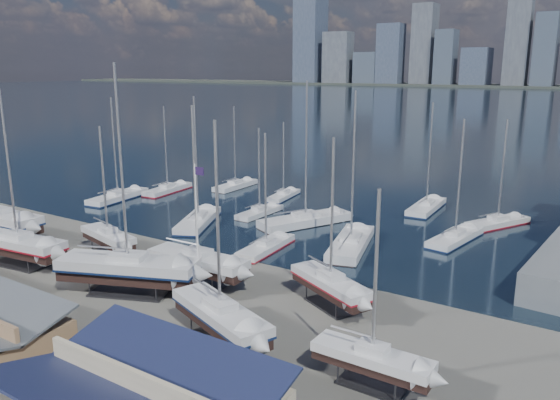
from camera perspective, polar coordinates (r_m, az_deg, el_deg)
The scene contains 24 objects.
ground at distance 51.24m, azimuth -13.47°, elevation -8.56°, with size 1400.00×1400.00×0.00m, color #605E59.
sailboat_cradle_1 at distance 59.65m, azimuth -25.70°, elevation -4.22°, with size 10.95×4.21×17.15m.
sailboat_cradle_2 at distance 59.65m, azimuth -17.53°, elevation -3.66°, with size 8.39×4.10×13.41m.
sailboat_cradle_3 at distance 48.99m, azimuth -15.56°, elevation -6.91°, with size 12.62×7.76×19.48m.
sailboat_cradle_4 at distance 49.93m, azimuth -8.57°, elevation -6.37°, with size 9.84×2.95×15.97m.
sailboat_cradle_5 at distance 39.44m, azimuth -6.26°, elevation -11.93°, with size 10.08×5.98×15.77m.
sailboat_cradle_6 at distance 44.90m, azimuth 5.30°, elevation -8.76°, with size 8.67×5.91×13.90m.
sailboat_cradle_7 at distance 34.83m, azimuth 9.59°, elevation -16.03°, with size 7.46×2.13×12.45m.
sailboat_moored_0 at distance 84.11m, azimuth -16.57°, elevation 0.19°, with size 4.26×10.80×15.71m.
sailboat_moored_1 at distance 87.46m, azimuth -11.65°, elevation 0.98°, with size 3.51×9.57×13.99m.
sailboat_moored_2 at distance 88.90m, azimuth -4.67°, elevation 1.44°, with size 2.73×9.19×13.80m.
sailboat_moored_3 at distance 68.84m, azimuth -8.53°, elevation -2.30°, with size 7.45×11.33×16.52m.
sailboat_moored_4 at distance 72.42m, azimuth -2.15°, elevation -1.35°, with size 2.41×8.05×12.09m.
sailboat_moored_5 at distance 81.81m, azimuth 0.37°, elevation 0.40°, with size 3.35×8.20×11.90m.
sailboat_moored_6 at distance 58.53m, azimuth -1.48°, elevation -5.03°, with size 3.11×8.98×13.19m.
sailboat_moored_7 at distance 68.00m, azimuth 2.68°, elevation -2.35°, with size 8.37×12.47×18.42m.
sailboat_moored_8 at distance 77.37m, azimuth 15.03°, elevation -0.85°, with size 3.30×10.38×15.36m.
sailboat_moored_9 at distance 59.64m, azimuth 7.42°, elevation -4.76°, with size 6.17×12.12×17.63m.
sailboat_moored_10 at distance 64.49m, azimuth 17.82°, elevation -3.92°, with size 4.15×9.94×14.41m.
sailboat_moored_11 at distance 72.55m, azimuth 21.78°, elevation -2.32°, with size 6.51×9.34×13.74m.
car_b at distance 47.90m, azimuth -25.60°, elevation -10.14°, with size 1.71×4.90×1.61m, color gray.
car_c at distance 45.98m, azimuth -26.26°, elevation -11.29°, with size 2.46×5.33×1.48m, color gray.
car_d at distance 35.69m, azimuth -9.29°, elevation -17.53°, with size 1.84×4.54×1.32m, color gray.
flagpole at distance 46.75m, azimuth -8.63°, elevation -2.10°, with size 1.00×0.12×11.31m.
Camera 1 is at (34.99, -42.24, 19.02)m, focal length 35.00 mm.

